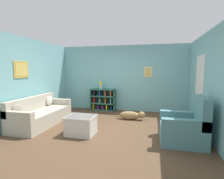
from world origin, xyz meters
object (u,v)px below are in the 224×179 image
object	(u,v)px
coffee_table	(81,125)
vase	(101,85)
couch	(41,114)
bookshelf	(103,100)
dog	(132,115)
recliner_chair	(186,127)

from	to	relation	value
coffee_table	vase	bearing A→B (deg)	96.22
vase	couch	bearing A→B (deg)	-119.31
coffee_table	bookshelf	bearing A→B (deg)	94.30
couch	coffee_table	size ratio (longest dim) A/B	2.94
vase	bookshelf	bearing A→B (deg)	13.08
couch	dog	bearing A→B (deg)	23.36
couch	recliner_chair	distance (m)	4.05
bookshelf	vase	distance (m)	0.62
couch	vase	distance (m)	2.62
bookshelf	dog	bearing A→B (deg)	-39.77
bookshelf	vase	size ratio (longest dim) A/B	3.36
recliner_chair	couch	bearing A→B (deg)	174.17
couch	recliner_chair	world-z (taller)	recliner_chair
couch	vase	bearing A→B (deg)	60.69
coffee_table	couch	bearing A→B (deg)	161.89
recliner_chair	dog	bearing A→B (deg)	132.32
dog	recliner_chair	bearing A→B (deg)	-47.68
recliner_chair	coffee_table	world-z (taller)	recliner_chair
coffee_table	dog	world-z (taller)	coffee_table
bookshelf	vase	bearing A→B (deg)	-166.92
coffee_table	vase	distance (m)	2.82
recliner_chair	vase	size ratio (longest dim) A/B	3.52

